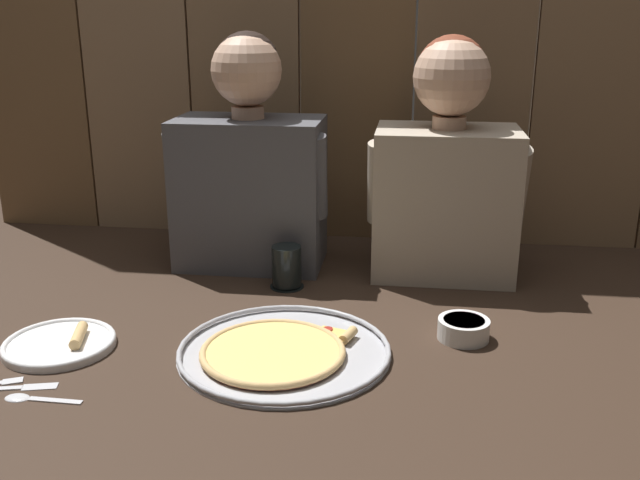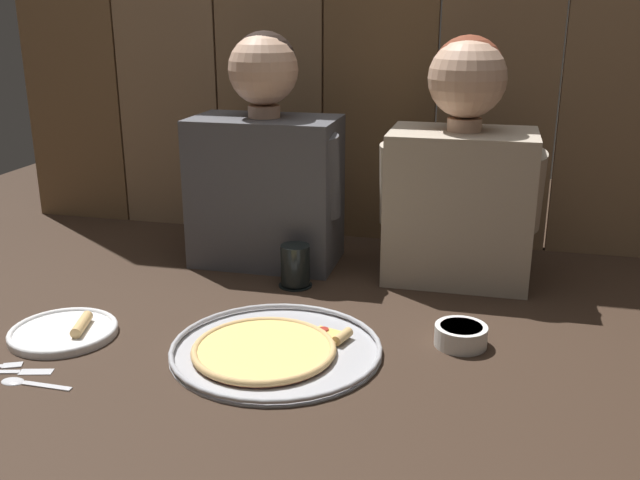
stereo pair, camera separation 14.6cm
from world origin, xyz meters
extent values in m
plane|color=#332319|center=(0.00, 0.00, 0.00)|extent=(3.20, 3.20, 0.00)
cylinder|color=#B2B2B7|center=(-0.07, -0.07, 0.00)|extent=(0.41, 0.41, 0.01)
torus|color=#B2B2B7|center=(-0.07, -0.07, 0.01)|extent=(0.41, 0.41, 0.01)
cylinder|color=#B23823|center=(-0.09, -0.08, 0.01)|extent=(0.27, 0.27, 0.00)
cylinder|color=#F4D170|center=(-0.09, -0.08, 0.01)|extent=(0.26, 0.26, 0.01)
torus|color=tan|center=(-0.09, -0.08, 0.01)|extent=(0.28, 0.28, 0.01)
cube|color=#EFC660|center=(0.02, 0.01, 0.01)|extent=(0.08, 0.07, 0.01)
cylinder|color=tan|center=(0.05, 0.00, 0.02)|extent=(0.03, 0.05, 0.02)
cylinder|color=#A3281E|center=(0.01, 0.02, 0.02)|extent=(0.02, 0.02, 0.00)
cylinder|color=white|center=(-0.51, -0.10, 0.01)|extent=(0.22, 0.22, 0.01)
torus|color=white|center=(-0.51, -0.10, 0.01)|extent=(0.22, 0.22, 0.01)
cylinder|color=tan|center=(-0.47, -0.09, 0.02)|extent=(0.05, 0.09, 0.02)
cylinder|color=black|center=(-0.12, 0.28, 0.00)|extent=(0.08, 0.08, 0.01)
cylinder|color=black|center=(-0.12, 0.28, 0.05)|extent=(0.07, 0.07, 0.10)
cylinder|color=white|center=(0.28, 0.05, 0.02)|extent=(0.10, 0.10, 0.04)
cylinder|color=#B23823|center=(0.28, 0.05, 0.03)|extent=(0.08, 0.08, 0.02)
cube|color=silver|center=(-0.53, -0.24, 0.00)|extent=(0.04, 0.03, 0.01)
cube|color=silver|center=(-0.47, -0.25, 0.00)|extent=(0.06, 0.04, 0.00)
cube|color=silver|center=(-0.42, -0.29, 0.00)|extent=(0.10, 0.01, 0.01)
ellipsoid|color=silver|center=(-0.49, -0.29, 0.00)|extent=(0.04, 0.03, 0.01)
cube|color=#4C4C51|center=(-0.24, 0.44, 0.19)|extent=(0.37, 0.22, 0.38)
cylinder|color=#DBAD8E|center=(-0.24, 0.44, 0.39)|extent=(0.08, 0.08, 0.03)
sphere|color=#DBAD8E|center=(-0.24, 0.44, 0.49)|extent=(0.17, 0.17, 0.17)
sphere|color=black|center=(-0.24, 0.45, 0.51)|extent=(0.16, 0.16, 0.16)
cylinder|color=#4C4C51|center=(-0.41, 0.40, 0.25)|extent=(0.08, 0.11, 0.22)
cylinder|color=#4C4C51|center=(-0.08, 0.40, 0.25)|extent=(0.08, 0.11, 0.22)
cube|color=#B2A38E|center=(0.24, 0.44, 0.18)|extent=(0.34, 0.24, 0.36)
cylinder|color=#DBAD8E|center=(0.24, 0.44, 0.38)|extent=(0.08, 0.08, 0.03)
sphere|color=#DBAD8E|center=(0.24, 0.44, 0.48)|extent=(0.18, 0.18, 0.18)
sphere|color=brown|center=(0.24, 0.45, 0.50)|extent=(0.17, 0.17, 0.17)
cylinder|color=#B2A38E|center=(0.09, 0.40, 0.24)|extent=(0.08, 0.11, 0.21)
cylinder|color=#B2A38E|center=(0.40, 0.40, 0.24)|extent=(0.08, 0.14, 0.21)
cube|color=brown|center=(-0.94, 0.71, 0.64)|extent=(0.31, 0.03, 1.28)
cube|color=#8E6F51|center=(-0.63, 0.71, 0.64)|extent=(0.31, 0.03, 1.28)
cube|color=#866849|center=(-0.31, 0.71, 0.64)|extent=(0.31, 0.03, 1.28)
cube|color=brown|center=(0.00, 0.71, 0.64)|extent=(0.31, 0.03, 1.28)
cube|color=#836546|center=(0.31, 0.71, 0.64)|extent=(0.31, 0.03, 1.28)
cube|color=#836546|center=(0.63, 0.71, 0.64)|extent=(0.31, 0.03, 1.28)
camera|label=1|loc=(0.17, -1.28, 0.63)|focal=39.79mm
camera|label=2|loc=(0.31, -1.25, 0.63)|focal=39.79mm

